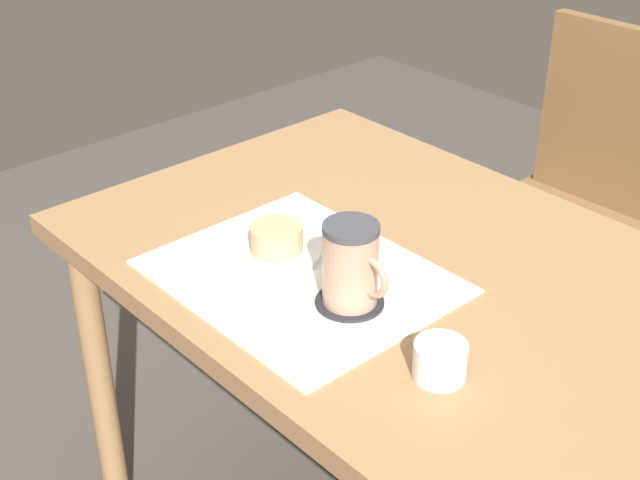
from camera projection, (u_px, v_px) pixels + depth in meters
The scene contains 8 objects.
dining_table at pixel (401, 308), 1.43m from camera, with size 1.07×0.73×0.70m.
wooden_chair at pixel (580, 211), 1.97m from camera, with size 0.43×0.43×0.88m.
placemat at pixel (300, 276), 1.35m from camera, with size 0.43×0.35×0.00m, color silver.
pastry_plate at pixel (277, 253), 1.39m from camera, with size 0.14×0.14×0.01m, color white.
pastry at pixel (276, 238), 1.38m from camera, with size 0.08×0.08×0.04m, color tan.
coffee_coaster at pixel (350, 302), 1.28m from camera, with size 0.10×0.10×0.01m, color #232328.
coffee_mug at pixel (351, 264), 1.25m from camera, with size 0.11×0.08×0.12m.
sugar_bowl at pixel (440, 360), 1.14m from camera, with size 0.07×0.07×0.05m, color white.
Camera 1 is at (0.79, -0.89, 1.43)m, focal length 50.00 mm.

